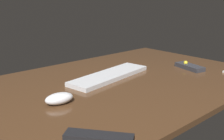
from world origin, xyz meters
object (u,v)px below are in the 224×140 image
Objects in this scene: keyboard at (110,75)px; media_remote at (189,67)px; computer_mouse at (59,98)px; tv_remote at (99,138)px.

keyboard is 41.67cm from media_remote.
computer_mouse is 0.60× the size of media_remote.
tv_remote is at bearing -143.50° from keyboard.
computer_mouse reaches higher than tv_remote.
keyboard and tv_remote have the same top height.
tv_remote is (-5.68, -27.64, -0.97)cm from computer_mouse.
keyboard is at bearing 98.58° from tv_remote.
computer_mouse is at bearing -169.99° from keyboard.
computer_mouse is at bearing 100.03° from media_remote.
keyboard is at bearing 81.72° from media_remote.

